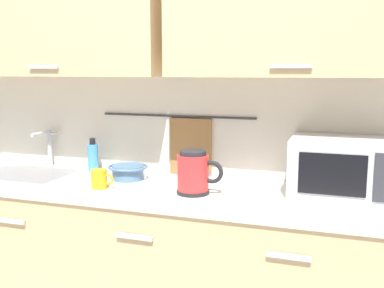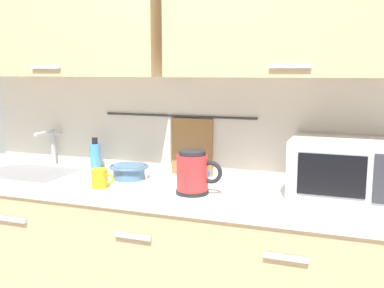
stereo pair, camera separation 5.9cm
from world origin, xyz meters
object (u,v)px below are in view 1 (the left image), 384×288
at_px(dish_soap_bottle, 93,157).
at_px(mug_near_sink, 100,179).
at_px(electric_kettle, 194,173).
at_px(mixing_bowl, 128,171).
at_px(microwave, 341,167).
at_px(mug_by_kettle, 196,173).

relative_size(dish_soap_bottle, mug_near_sink, 1.63).
bearing_deg(electric_kettle, mixing_bowl, 159.73).
relative_size(microwave, mug_by_kettle, 3.83).
relative_size(electric_kettle, mixing_bowl, 1.06).
xyz_separation_m(microwave, mug_near_sink, (-1.14, -0.25, -0.09)).
bearing_deg(mug_near_sink, dish_soap_bottle, 125.31).
distance_m(microwave, mug_near_sink, 1.17).
relative_size(microwave, dish_soap_bottle, 2.35).
bearing_deg(dish_soap_bottle, mug_by_kettle, -4.20).
xyz_separation_m(microwave, mug_by_kettle, (-0.73, 0.03, -0.09)).
bearing_deg(mixing_bowl, mug_near_sink, -102.54).
height_order(mug_near_sink, mixing_bowl, mug_near_sink).
distance_m(electric_kettle, mug_near_sink, 0.48).
distance_m(microwave, mug_by_kettle, 0.73).
bearing_deg(mug_by_kettle, dish_soap_bottle, 175.80).
bearing_deg(mug_near_sink, mug_by_kettle, 34.52).
height_order(microwave, mixing_bowl, microwave).
height_order(dish_soap_bottle, mug_near_sink, dish_soap_bottle).
relative_size(microwave, mug_near_sink, 3.83).
height_order(mixing_bowl, mug_by_kettle, mug_by_kettle).
bearing_deg(mug_near_sink, mixing_bowl, 77.46).
height_order(mug_near_sink, mug_by_kettle, same).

